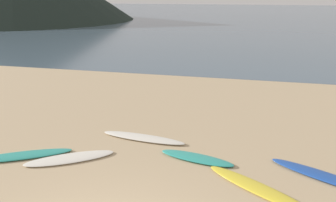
{
  "coord_description": "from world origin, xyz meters",
  "views": [
    {
      "loc": [
        2.25,
        -3.94,
        4.04
      ],
      "look_at": [
        -0.52,
        6.96,
        0.6
      ],
      "focal_mm": 38.58,
      "sensor_mm": 36.0,
      "label": 1
    }
  ],
  "objects_px": {
    "surfboard_4": "(143,138)",
    "surfboard_3": "(70,158)",
    "surfboard_5": "(197,158)",
    "surfboard_6": "(258,188)",
    "surfboard_2": "(19,156)",
    "surfboard_7": "(326,177)"
  },
  "relations": [
    {
      "from": "surfboard_4",
      "to": "surfboard_5",
      "type": "height_order",
      "value": "surfboard_4"
    },
    {
      "from": "surfboard_5",
      "to": "surfboard_6",
      "type": "bearing_deg",
      "value": -23.46
    },
    {
      "from": "surfboard_7",
      "to": "surfboard_4",
      "type": "bearing_deg",
      "value": -164.44
    },
    {
      "from": "surfboard_4",
      "to": "surfboard_7",
      "type": "xyz_separation_m",
      "value": [
        4.68,
        -1.14,
        -0.0
      ]
    },
    {
      "from": "surfboard_5",
      "to": "surfboard_7",
      "type": "relative_size",
      "value": 0.74
    },
    {
      "from": "surfboard_2",
      "to": "surfboard_3",
      "type": "height_order",
      "value": "surfboard_2"
    },
    {
      "from": "surfboard_4",
      "to": "surfboard_5",
      "type": "relative_size",
      "value": 1.3
    },
    {
      "from": "surfboard_3",
      "to": "surfboard_6",
      "type": "distance_m",
      "value": 4.59
    },
    {
      "from": "surfboard_4",
      "to": "surfboard_7",
      "type": "height_order",
      "value": "surfboard_4"
    },
    {
      "from": "surfboard_6",
      "to": "surfboard_2",
      "type": "bearing_deg",
      "value": -146.57
    },
    {
      "from": "surfboard_3",
      "to": "surfboard_7",
      "type": "bearing_deg",
      "value": -29.33
    },
    {
      "from": "surfboard_2",
      "to": "surfboard_4",
      "type": "distance_m",
      "value": 3.28
    },
    {
      "from": "surfboard_5",
      "to": "surfboard_6",
      "type": "height_order",
      "value": "surfboard_5"
    },
    {
      "from": "surfboard_2",
      "to": "surfboard_6",
      "type": "height_order",
      "value": "same"
    },
    {
      "from": "surfboard_4",
      "to": "surfboard_6",
      "type": "bearing_deg",
      "value": -25.28
    },
    {
      "from": "surfboard_3",
      "to": "surfboard_5",
      "type": "relative_size",
      "value": 1.14
    },
    {
      "from": "surfboard_2",
      "to": "surfboard_7",
      "type": "relative_size",
      "value": 0.99
    },
    {
      "from": "surfboard_2",
      "to": "surfboard_7",
      "type": "bearing_deg",
      "value": -24.99
    },
    {
      "from": "surfboard_4",
      "to": "surfboard_3",
      "type": "bearing_deg",
      "value": -122.86
    },
    {
      "from": "surfboard_2",
      "to": "surfboard_6",
      "type": "distance_m",
      "value": 5.89
    },
    {
      "from": "surfboard_7",
      "to": "surfboard_2",
      "type": "bearing_deg",
      "value": -145.04
    },
    {
      "from": "surfboard_3",
      "to": "surfboard_5",
      "type": "height_order",
      "value": "surfboard_5"
    }
  ]
}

